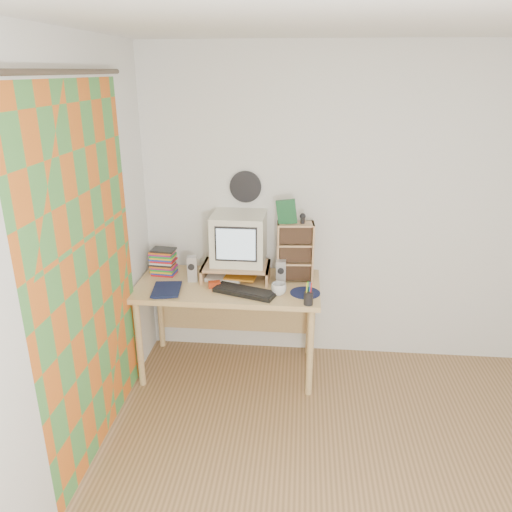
% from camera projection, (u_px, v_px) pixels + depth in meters
% --- Properties ---
extents(ceiling, '(3.50, 3.50, 0.00)m').
position_uv_depth(ceiling, '(441.00, 9.00, 1.84)').
color(ceiling, white).
rests_on(ceiling, back_wall).
extents(back_wall, '(3.50, 0.00, 3.50)m').
position_uv_depth(back_wall, '(364.00, 211.00, 3.91)').
color(back_wall, silver).
rests_on(back_wall, floor).
extents(left_wall, '(0.00, 3.50, 3.50)m').
position_uv_depth(left_wall, '(38.00, 297.00, 2.43)').
color(left_wall, silver).
rests_on(left_wall, floor).
extents(curtain, '(0.00, 2.20, 2.20)m').
position_uv_depth(curtain, '(89.00, 278.00, 2.91)').
color(curtain, orange).
rests_on(curtain, left_wall).
extents(wall_disc, '(0.25, 0.02, 0.25)m').
position_uv_depth(wall_disc, '(245.00, 187.00, 3.91)').
color(wall_disc, black).
rests_on(wall_disc, back_wall).
extents(desk, '(1.40, 0.70, 0.75)m').
position_uv_depth(desk, '(230.00, 296.00, 3.93)').
color(desk, '#DDBB77').
rests_on(desk, floor).
extents(monitor_riser, '(0.52, 0.30, 0.12)m').
position_uv_depth(monitor_riser, '(236.00, 268.00, 3.88)').
color(monitor_riser, tan).
rests_on(monitor_riser, desk).
extents(crt_monitor, '(0.41, 0.41, 0.39)m').
position_uv_depth(crt_monitor, '(239.00, 239.00, 3.85)').
color(crt_monitor, silver).
rests_on(crt_monitor, monitor_riser).
extents(speaker_left, '(0.08, 0.08, 0.20)m').
position_uv_depth(speaker_left, '(192.00, 269.00, 3.85)').
color(speaker_left, '#AFAFB4').
rests_on(speaker_left, desk).
extents(speaker_right, '(0.07, 0.07, 0.19)m').
position_uv_depth(speaker_right, '(281.00, 273.00, 3.78)').
color(speaker_right, '#AFAFB4').
rests_on(speaker_right, desk).
extents(keyboard, '(0.48, 0.30, 0.03)m').
position_uv_depth(keyboard, '(245.00, 292.00, 3.65)').
color(keyboard, black).
rests_on(keyboard, desk).
extents(dvd_stack, '(0.19, 0.15, 0.26)m').
position_uv_depth(dvd_stack, '(163.00, 259.00, 3.96)').
color(dvd_stack, brown).
rests_on(dvd_stack, desk).
extents(cd_rack, '(0.29, 0.17, 0.46)m').
position_uv_depth(cd_rack, '(295.00, 252.00, 3.82)').
color(cd_rack, tan).
rests_on(cd_rack, desk).
extents(mug, '(0.14, 0.14, 0.09)m').
position_uv_depth(mug, '(279.00, 289.00, 3.63)').
color(mug, silver).
rests_on(mug, desk).
extents(diary, '(0.27, 0.22, 0.05)m').
position_uv_depth(diary, '(153.00, 288.00, 3.68)').
color(diary, '#0F183A').
rests_on(diary, desk).
extents(mousepad, '(0.25, 0.25, 0.00)m').
position_uv_depth(mousepad, '(305.00, 293.00, 3.66)').
color(mousepad, '#101035').
rests_on(mousepad, desk).
extents(pen_cup, '(0.07, 0.07, 0.13)m').
position_uv_depth(pen_cup, '(308.00, 296.00, 3.46)').
color(pen_cup, black).
rests_on(pen_cup, desk).
extents(papers, '(0.30, 0.23, 0.04)m').
position_uv_depth(papers, '(231.00, 277.00, 3.91)').
color(papers, white).
rests_on(papers, desk).
extents(red_box, '(0.10, 0.08, 0.04)m').
position_uv_depth(red_box, '(214.00, 284.00, 3.76)').
color(red_box, '#BF3614').
rests_on(red_box, desk).
extents(game_box, '(0.14, 0.04, 0.18)m').
position_uv_depth(game_box, '(287.00, 212.00, 3.69)').
color(game_box, '#164F29').
rests_on(game_box, cd_rack).
extents(webcam, '(0.05, 0.05, 0.08)m').
position_uv_depth(webcam, '(303.00, 218.00, 3.72)').
color(webcam, black).
rests_on(webcam, cd_rack).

